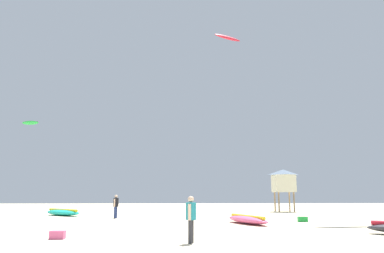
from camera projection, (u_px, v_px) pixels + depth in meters
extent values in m
cylinder|color=#2D2D33|center=(190.00, 232.00, 13.53)|extent=(0.15, 0.15, 0.82)
cylinder|color=#2D2D33|center=(192.00, 231.00, 13.71)|extent=(0.15, 0.15, 0.82)
cylinder|color=teal|center=(191.00, 211.00, 13.75)|extent=(0.37, 0.37, 0.61)
cylinder|color=beige|center=(189.00, 212.00, 13.53)|extent=(0.11, 0.11, 0.56)
cylinder|color=beige|center=(192.00, 211.00, 13.96)|extent=(0.11, 0.11, 0.56)
sphere|color=beige|center=(191.00, 199.00, 13.82)|extent=(0.22, 0.22, 0.22)
cylinder|color=navy|center=(115.00, 213.00, 27.27)|extent=(0.15, 0.15, 0.82)
cylinder|color=navy|center=(116.00, 212.00, 27.45)|extent=(0.15, 0.15, 0.82)
cylinder|color=black|center=(116.00, 202.00, 27.49)|extent=(0.38, 0.38, 0.62)
cylinder|color=beige|center=(114.00, 203.00, 27.27)|extent=(0.11, 0.11, 0.57)
cylinder|color=beige|center=(117.00, 203.00, 27.69)|extent=(0.11, 0.11, 0.57)
sphere|color=beige|center=(116.00, 196.00, 27.56)|extent=(0.22, 0.22, 0.22)
ellipsoid|color=#E5598C|center=(247.00, 220.00, 22.36)|extent=(2.41, 4.39, 0.53)
cylinder|color=yellow|center=(247.00, 217.00, 22.39)|extent=(1.33, 3.76, 0.19)
ellipsoid|color=#19B29E|center=(63.00, 213.00, 30.68)|extent=(4.06, 4.05, 0.46)
cylinder|color=yellow|center=(63.00, 210.00, 30.71)|extent=(3.06, 3.05, 0.20)
cylinder|color=#8C704C|center=(290.00, 202.00, 38.62)|extent=(0.14, 0.14, 1.90)
cylinder|color=#8C704C|center=(294.00, 202.00, 37.15)|extent=(0.14, 0.14, 1.90)
cylinder|color=#8C704C|center=(275.00, 202.00, 38.56)|extent=(0.14, 0.14, 1.90)
cylinder|color=#8C704C|center=(279.00, 202.00, 37.08)|extent=(0.14, 0.14, 1.90)
cube|color=beige|center=(284.00, 183.00, 38.16)|extent=(2.00, 2.00, 1.70)
pyramid|color=slate|center=(283.00, 172.00, 38.36)|extent=(2.30, 2.30, 0.55)
cube|color=green|center=(303.00, 219.00, 23.95)|extent=(0.56, 0.36, 0.32)
cube|color=#E5598C|center=(57.00, 235.00, 14.85)|extent=(0.56, 0.36, 0.32)
ellipsoid|color=green|center=(30.00, 123.00, 46.18)|extent=(2.25, 1.14, 0.53)
cylinder|color=#2D2D33|center=(30.00, 122.00, 46.19)|extent=(1.96, 0.59, 0.10)
ellipsoid|color=red|center=(228.00, 38.00, 46.33)|extent=(3.80, 2.75, 0.90)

